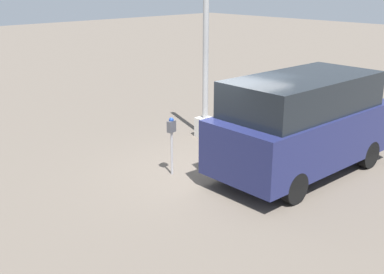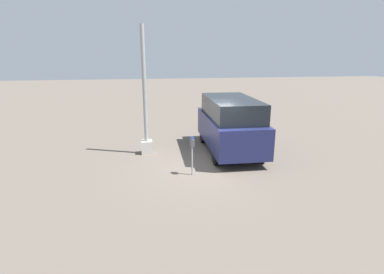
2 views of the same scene
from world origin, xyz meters
name	(u,v)px [view 2 (image 2 of 2)]	position (x,y,z in m)	size (l,w,h in m)	color
ground_plane	(205,166)	(0.00, 0.00, 0.00)	(80.00, 80.00, 0.00)	#60564C
parking_meter_near	(192,147)	(-0.78, 0.61, 1.00)	(0.22, 0.14, 1.36)	#9E9EA3
lamp_post	(146,116)	(1.76, 2.11, 1.59)	(0.44, 0.44, 5.09)	beige
parked_van	(230,124)	(1.45, -1.35, 1.21)	(4.70, 2.06, 2.28)	navy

